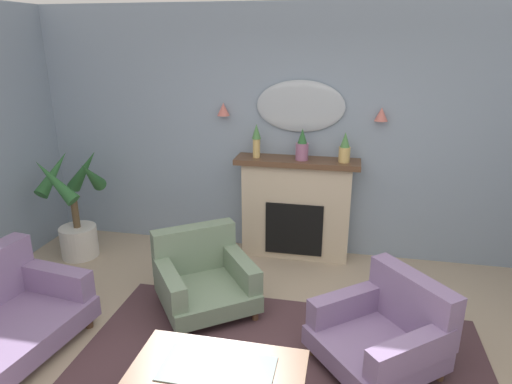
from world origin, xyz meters
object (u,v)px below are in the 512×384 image
Objects in this scene: wall_mirror at (300,106)px; fireplace at (296,209)px; mantel_vase_centre at (302,147)px; wall_sconce_left at (223,109)px; wall_sconce_right at (381,114)px; armchair_beside_couch at (386,330)px; potted_plant_tall_palm at (75,210)px; mantel_vase_right at (256,139)px; armchair_near_fireplace at (203,276)px; coffee_table at (218,376)px; mantel_vase_left at (345,149)px.

fireplace is at bearing -90.00° from wall_mirror.
mantel_vase_centre is (0.05, -0.03, 0.73)m from fireplace.
wall_sconce_left is 1.00× the size of wall_sconce_right.
armchair_beside_couch is 0.91× the size of potted_plant_tall_palm.
potted_plant_tall_palm is (-1.59, -0.61, -1.10)m from wall_sconce_left.
wall_mirror reaches higher than mantel_vase_right.
wall_mirror is at bearing 62.13° from armchair_near_fireplace.
coffee_table is (0.27, -2.51, -0.98)m from mantel_vase_right.
mantel_vase_left reaches higher than armchair_near_fireplace.
mantel_vase_left is 0.67m from wall_mirror.
wall_sconce_left is 1.89m from armchair_near_fireplace.
armchair_near_fireplace is at bearing 162.69° from armchair_beside_couch.
mantel_vase_centre is 1.73m from armchair_near_fireplace.
wall_sconce_right is (0.85, 0.09, 1.09)m from fireplace.
coffee_table is (0.67, -2.63, -1.28)m from wall_sconce_left.
mantel_vase_left is 0.28× the size of armchair_beside_couch.
potted_plant_tall_palm is at bearing 138.20° from coffee_table.
fireplace is 9.71× the size of wall_sconce_right.
potted_plant_tall_palm is at bearing -159.03° from wall_sconce_left.
fireplace is 1.20× the size of armchair_near_fireplace.
mantel_vase_centre is 0.31× the size of coffee_table.
wall_sconce_right is 3.10m from coffee_table.
potted_plant_tall_palm is (-2.44, -0.52, -0.01)m from fireplace.
armchair_beside_couch is at bearing -62.20° from fireplace.
wall_mirror is (-0.00, 0.14, 1.14)m from fireplace.
wall_sconce_left is at bearing -176.63° from wall_mirror.
fireplace reaches higher than coffee_table.
wall_sconce_right is 0.13× the size of coffee_table.
wall_sconce_left is at bearing 180.00° from wall_sconce_right.
wall_mirror is (-0.50, 0.17, 0.40)m from mantel_vase_left.
armchair_beside_couch is at bearing -45.86° from wall_sconce_left.
wall_mirror reaches higher than wall_sconce_right.
mantel_vase_centre is 0.44m from wall_mirror.
wall_sconce_right is at bearing -3.37° from wall_mirror.
armchair_beside_couch is (0.91, -1.72, -0.27)m from fireplace.
mantel_vase_left is 0.34× the size of wall_mirror.
armchair_beside_couch is at bearing -19.71° from potted_plant_tall_palm.
fireplace is 4.22× the size of mantel_vase_left.
coffee_table is at bearing -111.35° from wall_sconce_right.
wall_mirror is at bearing 90.00° from fireplace.
armchair_near_fireplace is at bearing -120.57° from fireplace.
potted_plant_tall_palm is (-1.73, 0.69, 0.26)m from armchair_near_fireplace.
potted_plant_tall_palm is (-2.44, -0.66, -1.15)m from wall_mirror.
mantel_vase_right is at bearing 13.83° from potted_plant_tall_palm.
coffee_table is at bearing -41.80° from potted_plant_tall_palm.
wall_sconce_right is 0.12× the size of armchair_near_fireplace.
fireplace is 1.24× the size of coffee_table.
coffee_table is at bearing -93.82° from wall_mirror.
wall_mirror is 3.00m from coffee_table.
mantel_vase_left is 3.07m from potted_plant_tall_palm.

